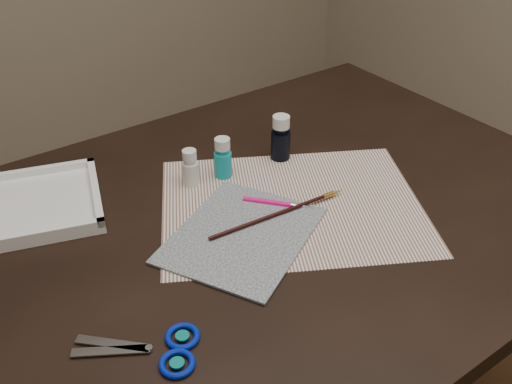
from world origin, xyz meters
TOP-DOWN VIEW (x-y plane):
  - table at (0.00, 0.00)m, footprint 1.30×0.90m
  - paper at (0.07, -0.02)m, footprint 0.60×0.55m
  - canvas at (-0.06, -0.04)m, footprint 0.34×0.32m
  - paint_bottle_white at (-0.05, 0.16)m, footprint 0.04×0.04m
  - paint_bottle_cyan at (0.02, 0.14)m, footprint 0.04×0.04m
  - paint_bottle_navy at (0.16, 0.13)m, footprint 0.05×0.05m
  - paintbrush at (0.03, -0.03)m, footprint 0.29×0.03m
  - craft_knife at (0.05, -0.00)m, footprint 0.10×0.11m
  - scissors at (-0.32, -0.17)m, footprint 0.22×0.18m
  - palette_tray at (-0.32, 0.25)m, footprint 0.28×0.28m

SIDE VIEW (x-z plane):
  - table at x=0.00m, z-range 0.00..0.75m
  - paper at x=0.07m, z-range 0.75..0.75m
  - canvas at x=-0.06m, z-range 0.75..0.76m
  - scissors at x=-0.32m, z-range 0.75..0.76m
  - craft_knife at x=0.05m, z-range 0.75..0.76m
  - paintbrush at x=0.03m, z-range 0.76..0.77m
  - palette_tray at x=-0.32m, z-range 0.75..0.78m
  - paint_bottle_white at x=-0.05m, z-range 0.75..0.83m
  - paint_bottle_cyan at x=0.02m, z-range 0.75..0.84m
  - paint_bottle_navy at x=0.16m, z-range 0.75..0.85m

